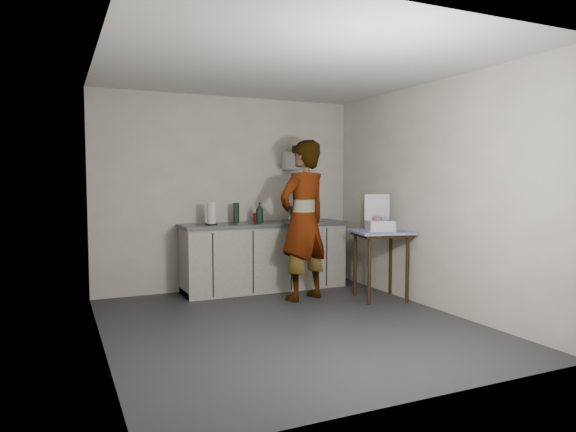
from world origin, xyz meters
name	(u,v)px	position (x,y,z in m)	size (l,w,h in m)	color
ground	(290,325)	(0.00, 0.00, 0.00)	(4.00, 4.00, 0.00)	#28282D
wall_back	(229,193)	(0.00, 1.99, 1.30)	(3.60, 0.02, 2.60)	beige
wall_right	(431,196)	(1.79, 0.00, 1.30)	(0.02, 4.00, 2.60)	beige
wall_left	(101,201)	(-1.79, 0.00, 1.30)	(0.02, 4.00, 2.60)	beige
ceiling	(290,67)	(0.00, 0.00, 2.60)	(3.60, 4.00, 0.01)	silver
kitchen_counter	(264,258)	(0.40, 1.70, 0.43)	(2.24, 0.62, 0.91)	black
wall_shelf	(297,161)	(1.00, 1.92, 1.75)	(0.42, 0.18, 0.37)	silver
side_table	(381,239)	(1.50, 0.57, 0.75)	(0.78, 0.78, 0.86)	#33200B
standing_man	(303,220)	(0.62, 0.96, 0.98)	(0.72, 0.47, 1.97)	#B2A593
soap_bottle	(260,213)	(0.29, 1.59, 1.05)	(0.11, 0.11, 0.28)	black
soda_can	(256,218)	(0.30, 1.76, 0.97)	(0.07, 0.07, 0.13)	#B51612
dark_bottle	(236,213)	(0.03, 1.77, 1.04)	(0.08, 0.08, 0.27)	black
paper_towel	(211,214)	(-0.35, 1.64, 1.05)	(0.16, 0.16, 0.29)	black
dish_rack	(304,216)	(1.02, 1.75, 0.97)	(0.39, 0.29, 0.27)	silver
bakery_box	(380,223)	(1.48, 0.57, 0.96)	(0.41, 0.42, 0.44)	silver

